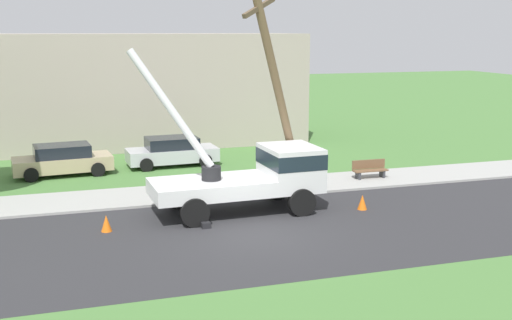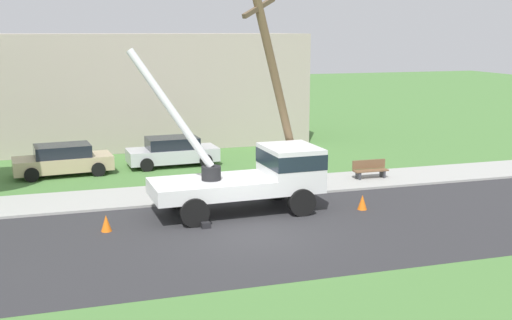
# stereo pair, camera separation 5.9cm
# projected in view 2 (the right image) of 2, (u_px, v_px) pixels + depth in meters

# --- Properties ---
(ground_plane) EXTENTS (120.00, 120.00, 0.00)m
(ground_plane) POSITION_uv_depth(u_px,v_px,m) (186.00, 163.00, 32.13)
(ground_plane) COLOR #477538
(road_asphalt) EXTENTS (80.00, 8.46, 0.01)m
(road_asphalt) POSITION_uv_depth(u_px,v_px,m) (256.00, 234.00, 20.90)
(road_asphalt) COLOR #2B2B2D
(road_asphalt) RESTS_ON ground
(sidewalk_strip) EXTENTS (80.00, 3.04, 0.10)m
(sidewalk_strip) POSITION_uv_depth(u_px,v_px,m) (215.00, 191.00, 26.27)
(sidewalk_strip) COLOR #9E9E99
(sidewalk_strip) RESTS_ON ground
(utility_truck) EXTENTS (6.85, 3.21, 5.98)m
(utility_truck) POSITION_uv_depth(u_px,v_px,m) (258.00, 173.00, 23.39)
(utility_truck) COLOR silver
(utility_truck) RESTS_ON ground
(leaning_utility_pole) EXTENTS (3.36, 2.38, 8.50)m
(leaning_utility_pole) POSITION_uv_depth(u_px,v_px,m) (278.00, 90.00, 24.14)
(leaning_utility_pole) COLOR brown
(leaning_utility_pole) RESTS_ON ground
(traffic_cone_ahead) EXTENTS (0.36, 0.36, 0.56)m
(traffic_cone_ahead) POSITION_uv_depth(u_px,v_px,m) (362.00, 202.00, 23.68)
(traffic_cone_ahead) COLOR orange
(traffic_cone_ahead) RESTS_ON ground
(traffic_cone_behind) EXTENTS (0.36, 0.36, 0.56)m
(traffic_cone_behind) POSITION_uv_depth(u_px,v_px,m) (106.00, 223.00, 21.11)
(traffic_cone_behind) COLOR orange
(traffic_cone_behind) RESTS_ON ground
(parked_sedan_tan) EXTENTS (4.55, 2.29, 1.42)m
(parked_sedan_tan) POSITION_uv_depth(u_px,v_px,m) (63.00, 160.00, 29.28)
(parked_sedan_tan) COLOR tan
(parked_sedan_tan) RESTS_ON ground
(parked_sedan_silver) EXTENTS (4.48, 2.16, 1.42)m
(parked_sedan_silver) POSITION_uv_depth(u_px,v_px,m) (172.00, 151.00, 31.33)
(parked_sedan_silver) COLOR #B7B7BF
(parked_sedan_silver) RESTS_ON ground
(park_bench) EXTENTS (1.60, 0.45, 0.90)m
(park_bench) POSITION_uv_depth(u_px,v_px,m) (370.00, 170.00, 28.33)
(park_bench) COLOR brown
(park_bench) RESTS_ON ground
(lowrise_building_backdrop) EXTENTS (18.00, 6.00, 6.40)m
(lowrise_building_backdrop) POSITION_uv_depth(u_px,v_px,m) (148.00, 89.00, 37.21)
(lowrise_building_backdrop) COLOR #A5998C
(lowrise_building_backdrop) RESTS_ON ground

